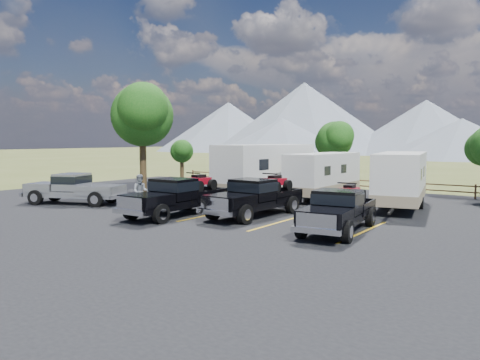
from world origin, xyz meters
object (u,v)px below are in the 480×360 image
Objects in this scene: rig_center at (256,196)px; trailer_center at (323,175)px; pickup_silver at (74,188)px; person_a at (159,197)px; trailer_left at (265,170)px; trailer_right at (401,180)px; tree_big_nw at (142,115)px; rig_left at (177,196)px; person_b at (141,192)px; rig_right at (339,209)px.

rig_center is 0.75× the size of trailer_center.
trailer_center is 1.34× the size of pickup_silver.
rig_center reaches higher than person_a.
trailer_right is (8.55, 0.44, -0.21)m from trailer_left.
pickup_silver is (1.45, -6.83, -4.61)m from tree_big_nw.
trailer_right is (5.27, -1.28, 0.08)m from trailer_center.
rig_left is 1.00× the size of rig_center.
pickup_silver is (-16.38, -9.26, -0.68)m from trailer_right.
person_b is (-2.13, 0.75, 0.06)m from person_a.
person_a is 0.94× the size of person_b.
tree_big_nw is at bearing 144.89° from rig_left.
trailer_left is at bearing 120.96° from rig_center.
rig_center is (3.33, 2.14, -0.01)m from rig_left.
rig_right is at bearing -102.27° from trailer_right.
rig_right is 16.27m from pickup_silver.
trailer_left is 1.59× the size of pickup_silver.
rig_right is 10.62m from trailer_center.
rig_right is 11.53m from person_b.
rig_center is 11.51m from pickup_silver.
rig_center is at bearing 32.13° from rig_left.
trailer_right is at bearing 55.27° from rig_center.
trailer_left reaches higher than pickup_silver.
tree_big_nw is 18.42m from trailer_right.
tree_big_nw is 0.78× the size of trailer_left.
rig_right is (8.32, 0.87, -0.07)m from rig_left.
trailer_center is at bearing 11.72° from person_b.
person_a is (-9.55, -9.11, -0.72)m from trailer_right.
tree_big_nw reaches higher than rig_center.
tree_big_nw is 1.24× the size of pickup_silver.
rig_center is at bearing -18.78° from tree_big_nw.
person_a is 2.26m from person_b.
rig_left is at bearing -171.24° from person_a.
pickup_silver is 3.52× the size of person_a.
rig_right is (4.99, -1.27, -0.06)m from rig_center.
rig_right is 11.34m from trailer_left.
trailer_right is at bearing -139.82° from person_a.
rig_left is 3.31× the size of person_b.
trailer_right is 14.38m from person_b.
tree_big_nw is 8.37m from pickup_silver.
trailer_center reaches higher than pickup_silver.
trailer_left is 8.56m from trailer_right.
rig_right is 0.60× the size of trailer_left.
rig_center is at bearing 80.34° from pickup_silver.
rig_left is 8.48m from trailer_left.
trailer_left is at bearing 116.10° from pickup_silver.
trailer_center is 4.71× the size of person_a.
trailer_right is at bearing -9.06° from person_b.
rig_left is 8.37m from rig_right.
pickup_silver is (-11.12, -10.55, -0.60)m from trailer_center.
trailer_center is at bearing 93.48° from rig_center.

